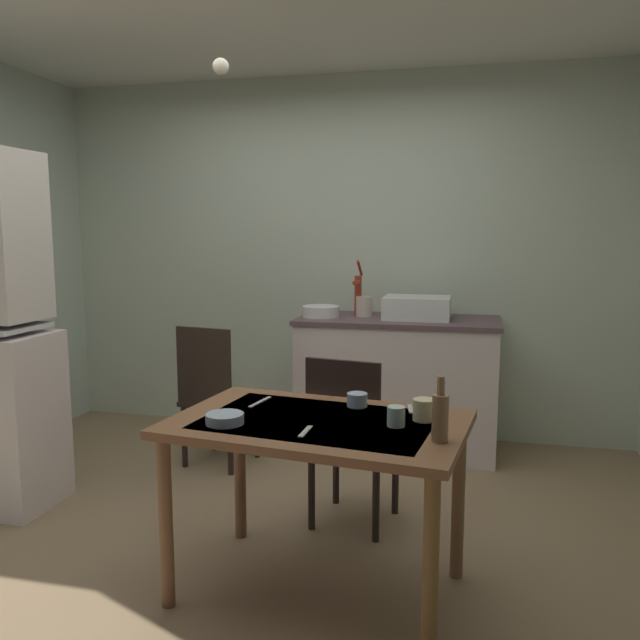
% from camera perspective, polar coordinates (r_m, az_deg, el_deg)
% --- Properties ---
extents(ground_plane, '(5.24, 5.24, 0.00)m').
position_cam_1_polar(ground_plane, '(3.38, -5.18, -18.45)').
color(ground_plane, '#8A7153').
extents(wall_back, '(4.34, 0.10, 2.61)m').
position_cam_1_polar(wall_back, '(4.78, 1.59, 5.59)').
color(wall_back, beige).
rests_on(wall_back, ground).
extents(counter_cabinet, '(1.35, 0.64, 0.91)m').
position_cam_1_polar(counter_cabinet, '(4.45, 6.89, -5.66)').
color(counter_cabinet, silver).
rests_on(counter_cabinet, ground).
extents(sink_basin, '(0.44, 0.34, 0.15)m').
position_cam_1_polar(sink_basin, '(4.35, 8.65, 1.12)').
color(sink_basin, silver).
rests_on(sink_basin, counter_cabinet).
extents(hand_pump, '(0.05, 0.27, 0.39)m').
position_cam_1_polar(hand_pump, '(4.44, 3.40, 2.52)').
color(hand_pump, maroon).
rests_on(hand_pump, counter_cabinet).
extents(mixing_bowl_counter, '(0.26, 0.26, 0.07)m').
position_cam_1_polar(mixing_bowl_counter, '(4.41, 0.07, 0.78)').
color(mixing_bowl_counter, white).
rests_on(mixing_bowl_counter, counter_cabinet).
extents(stoneware_crock, '(0.11, 0.11, 0.14)m').
position_cam_1_polar(stoneware_crock, '(4.43, 3.96, 1.21)').
color(stoneware_crock, beige).
rests_on(stoneware_crock, counter_cabinet).
extents(dining_table, '(1.26, 0.89, 0.74)m').
position_cam_1_polar(dining_table, '(2.66, -0.17, -10.87)').
color(dining_table, brown).
rests_on(dining_table, ground).
extents(chair_far_side, '(0.46, 0.46, 0.89)m').
position_cam_1_polar(chair_far_side, '(3.27, 2.73, -10.41)').
color(chair_far_side, black).
rests_on(chair_far_side, ground).
extents(chair_by_counter, '(0.46, 0.46, 0.92)m').
position_cam_1_polar(chair_by_counter, '(4.15, -9.40, -6.48)').
color(chair_by_counter, black).
rests_on(chair_by_counter, ground).
extents(serving_bowl_wide, '(0.15, 0.15, 0.04)m').
position_cam_1_polar(serving_bowl_wide, '(2.60, -8.49, -8.69)').
color(serving_bowl_wide, '#9EB2C6').
rests_on(serving_bowl_wide, dining_table).
extents(mug_tall, '(0.09, 0.09, 0.06)m').
position_cam_1_polar(mug_tall, '(2.82, 3.33, -7.12)').
color(mug_tall, '#9EB2C6').
rests_on(mug_tall, dining_table).
extents(teacup_mint, '(0.07, 0.07, 0.08)m').
position_cam_1_polar(teacup_mint, '(2.55, 6.80, -8.53)').
color(teacup_mint, '#ADD1C1').
rests_on(teacup_mint, dining_table).
extents(mug_dark, '(0.09, 0.09, 0.09)m').
position_cam_1_polar(mug_dark, '(2.64, 9.25, -7.91)').
color(mug_dark, beige).
rests_on(mug_dark, dining_table).
extents(glass_bottle, '(0.06, 0.06, 0.24)m').
position_cam_1_polar(glass_bottle, '(2.38, 10.67, -8.41)').
color(glass_bottle, olive).
rests_on(glass_bottle, dining_table).
extents(table_knife, '(0.05, 0.19, 0.00)m').
position_cam_1_polar(table_knife, '(2.89, -5.36, -7.27)').
color(table_knife, silver).
rests_on(table_knife, dining_table).
extents(teaspoon_near_bowl, '(0.04, 0.14, 0.00)m').
position_cam_1_polar(teaspoon_near_bowl, '(2.80, 8.05, -7.85)').
color(teaspoon_near_bowl, beige).
rests_on(teaspoon_near_bowl, dining_table).
extents(teaspoon_by_cup, '(0.02, 0.14, 0.00)m').
position_cam_1_polar(teaspoon_by_cup, '(2.47, -1.31, -9.90)').
color(teaspoon_by_cup, beige).
rests_on(teaspoon_by_cup, dining_table).
extents(pendant_bulb, '(0.08, 0.08, 0.08)m').
position_cam_1_polar(pendant_bulb, '(3.40, -8.84, 21.43)').
color(pendant_bulb, '#F9EFCC').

